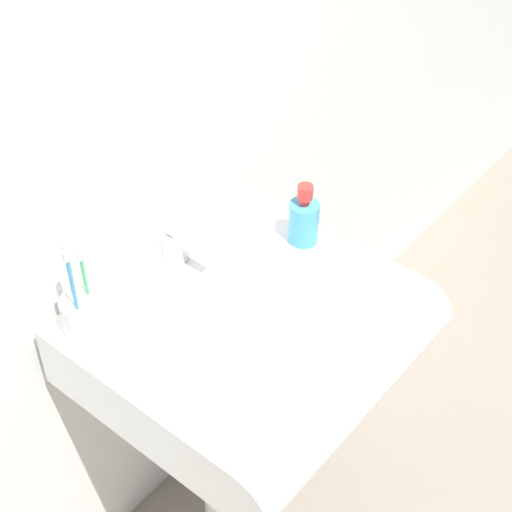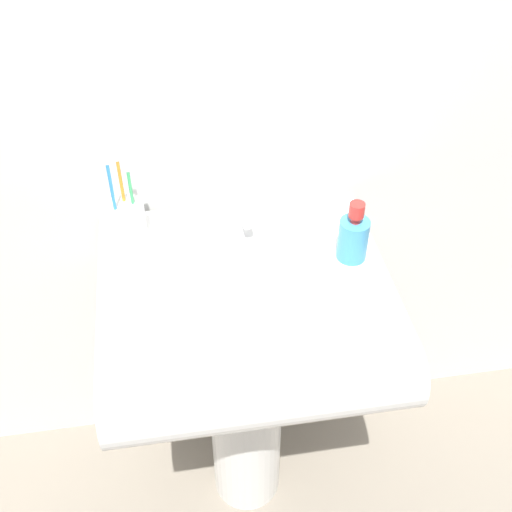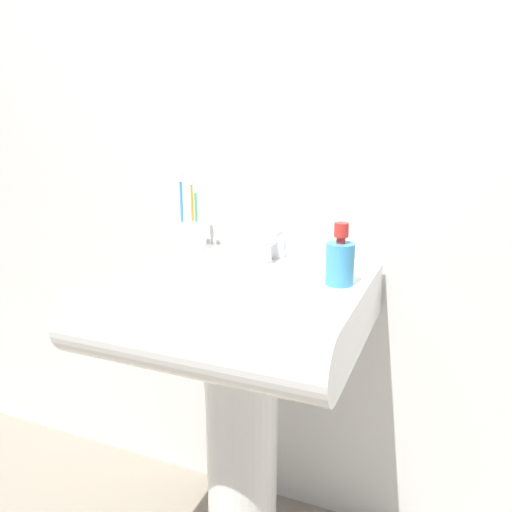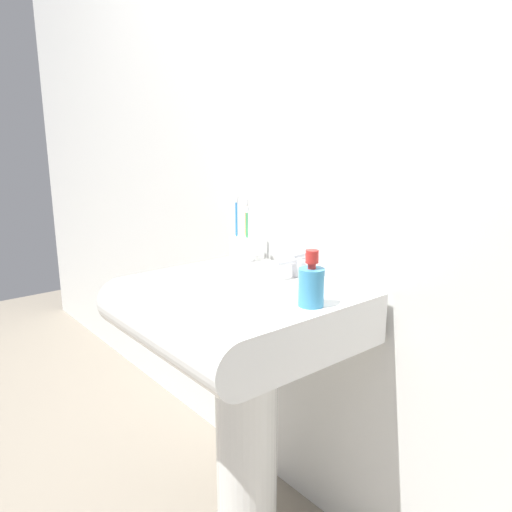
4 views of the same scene
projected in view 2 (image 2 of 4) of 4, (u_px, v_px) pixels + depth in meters
The scene contains 7 objects.
ground_plane at pixel (247, 480), 1.89m from camera, with size 6.00×6.00×0.00m, color gray.
wall_back at pixel (221, 46), 1.30m from camera, with size 5.00×0.05×2.40m, color silver.
sink_pedestal at pixel (246, 411), 1.65m from camera, with size 0.19×0.19×0.70m, color white.
sink_basin at pixel (248, 316), 1.34m from camera, with size 0.60×0.56×0.14m.
faucet at pixel (243, 210), 1.44m from camera, with size 0.05×0.12×0.07m.
toothbrush_cup at pixel (126, 218), 1.40m from camera, with size 0.08×0.08×0.21m.
soap_bottle at pixel (353, 237), 1.33m from camera, with size 0.06×0.06×0.14m.
Camera 2 is at (-0.13, -0.96, 1.75)m, focal length 45.00 mm.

